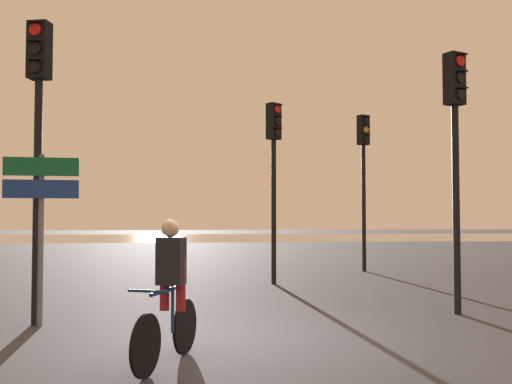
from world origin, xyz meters
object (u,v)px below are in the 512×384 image
Objects in this scene: traffic_light_near_left at (38,114)px; cyclist at (170,291)px; traffic_light_near_right at (455,132)px; direction_sign_post at (41,207)px; traffic_light_center at (274,158)px; traffic_light_far_right at (364,163)px.

cyclist is (2.17, -2.50, -2.42)m from traffic_light_near_left.
traffic_light_near_right is 0.95× the size of traffic_light_near_left.
direction_sign_post is (0.10, -0.14, -1.45)m from traffic_light_near_left.
traffic_light_center is 6.66m from direction_sign_post.
traffic_light_center reaches higher than direction_sign_post.
traffic_light_near_right is at bearing 60.83° from traffic_light_far_right.
traffic_light_near_right is 6.90m from direction_sign_post.
traffic_light_center is (4.30, 4.86, -0.15)m from traffic_light_near_left.
traffic_light_far_right is 11.76m from cyclist.
direction_sign_post is (-4.20, -5.00, -1.30)m from traffic_light_center.
traffic_light_far_right is 4.23m from traffic_light_center.
traffic_light_near_left is at bearing 21.27° from traffic_light_far_right.
traffic_light_center is at bearing -85.93° from traffic_light_near_right.
traffic_light_far_right is 1.06× the size of traffic_light_center.
traffic_light_near_right is 6.87m from traffic_light_near_left.
traffic_light_near_left reaches higher than cyclist.
traffic_light_near_left reaches higher than traffic_light_near_right.
traffic_light_near_right reaches higher than direction_sign_post.
cyclist is (-5.24, -10.24, -2.44)m from traffic_light_far_right.
traffic_light_far_right is 2.91× the size of cyclist.
traffic_light_near_right reaches higher than traffic_light_center.
traffic_light_center is 8.00m from cyclist.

